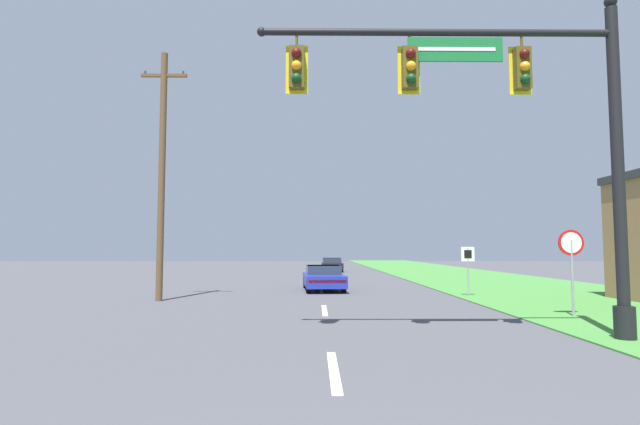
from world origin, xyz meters
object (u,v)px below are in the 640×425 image
(route_sign_post, at_px, (468,260))
(utility_pole_near, at_px, (162,171))
(far_car, at_px, (332,265))
(stop_sign, at_px, (571,253))
(signal_mast, at_px, (519,123))
(car_ahead, at_px, (323,278))

(route_sign_post, height_order, utility_pole_near, utility_pole_near)
(far_car, relative_size, stop_sign, 1.76)
(stop_sign, bearing_deg, signal_mast, -128.80)
(signal_mast, distance_m, far_car, 34.07)
(far_car, height_order, utility_pole_near, utility_pole_near)
(far_car, distance_m, route_sign_post, 24.30)
(stop_sign, bearing_deg, utility_pole_near, 160.66)
(signal_mast, bearing_deg, stop_sign, 51.20)
(far_car, distance_m, stop_sign, 30.58)
(route_sign_post, bearing_deg, car_ahead, 149.63)
(signal_mast, xyz_separation_m, stop_sign, (2.99, 3.71, -2.90))
(car_ahead, xyz_separation_m, stop_sign, (7.11, -9.66, 1.26))
(route_sign_post, distance_m, utility_pole_near, 12.90)
(car_ahead, distance_m, stop_sign, 12.06)
(utility_pole_near, bearing_deg, stop_sign, -19.34)
(car_ahead, relative_size, far_car, 1.03)
(stop_sign, xyz_separation_m, route_sign_post, (-1.15, 6.17, -0.34))
(route_sign_post, bearing_deg, signal_mast, -100.50)
(car_ahead, bearing_deg, utility_pole_near, -142.32)
(signal_mast, distance_m, utility_pole_near, 13.48)
(car_ahead, height_order, far_car, same)
(signal_mast, bearing_deg, utility_pole_near, 141.19)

